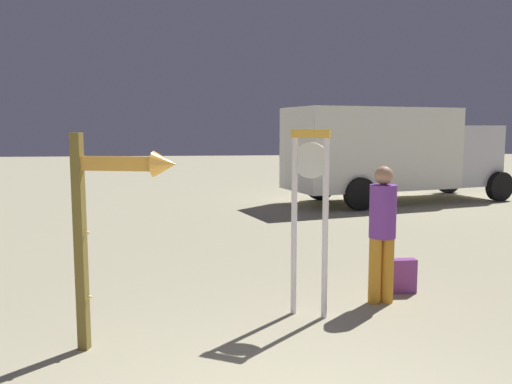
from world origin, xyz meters
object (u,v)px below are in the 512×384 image
object	(u,v)px
arrow_sign	(113,206)
person_near_clock	(382,227)
backpack	(403,276)
box_truck_near	(390,151)
standing_clock	(310,202)

from	to	relation	value
arrow_sign	person_near_clock	size ratio (longest dim) A/B	1.24
backpack	box_truck_near	bearing A→B (deg)	70.88
standing_clock	backpack	world-z (taller)	standing_clock
person_near_clock	box_truck_near	world-z (taller)	box_truck_near
standing_clock	person_near_clock	bearing A→B (deg)	19.06
standing_clock	backpack	bearing A→B (deg)	26.64
standing_clock	person_near_clock	xyz separation A→B (m)	(1.02, 0.35, -0.39)
arrow_sign	backpack	bearing A→B (deg)	23.22
standing_clock	box_truck_near	world-z (taller)	box_truck_near
arrow_sign	box_truck_near	xyz separation A→B (m)	(6.63, 10.27, 0.08)
backpack	box_truck_near	xyz separation A→B (m)	(3.03, 8.73, 1.33)
arrow_sign	person_near_clock	distance (m)	3.39
person_near_clock	backpack	distance (m)	0.97
standing_clock	backpack	xyz separation A→B (m)	(1.47, 0.74, -1.15)
arrow_sign	person_near_clock	bearing A→B (deg)	20.22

